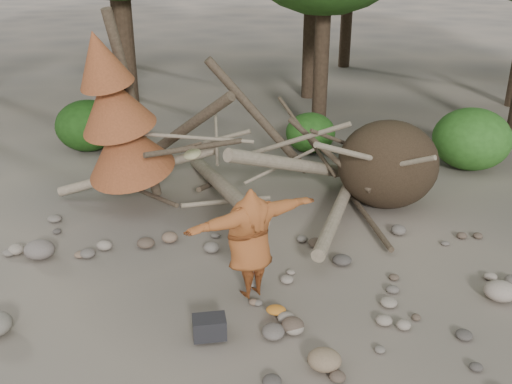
# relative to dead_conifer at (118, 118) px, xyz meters

# --- Properties ---
(ground) EXTENTS (120.00, 120.00, 0.00)m
(ground) POSITION_rel_dead_conifer_xyz_m (3.12, -3.37, -2.11)
(ground) COLOR #514C44
(ground) RESTS_ON ground
(deadfall_pile) EXTENTS (8.55, 5.24, 3.30)m
(deadfall_pile) POSITION_rel_dead_conifer_xyz_m (5.13, 0.87, -1.16)
(deadfall_pile) COLOR #332619
(deadfall_pile) RESTS_ON ground
(dead_conifer) EXTENTS (2.06, 2.16, 4.35)m
(dead_conifer) POSITION_rel_dead_conifer_xyz_m (0.00, 0.00, 0.00)
(dead_conifer) COLOR #4C3F30
(dead_conifer) RESTS_ON ground
(bush_left) EXTENTS (1.80, 1.80, 1.44)m
(bush_left) POSITION_rel_dead_conifer_xyz_m (-2.38, 3.83, -1.39)
(bush_left) COLOR #1D4712
(bush_left) RESTS_ON ground
(bush_mid) EXTENTS (1.40, 1.40, 1.12)m
(bush_mid) POSITION_rel_dead_conifer_xyz_m (3.92, 4.43, -1.55)
(bush_mid) COLOR #265A1A
(bush_mid) RESTS_ON ground
(bush_right) EXTENTS (2.00, 2.00, 1.60)m
(bush_right) POSITION_rel_dead_conifer_xyz_m (8.12, 3.63, -1.31)
(bush_right) COLOR #306A21
(bush_right) RESTS_ON ground
(frisbee_thrower) EXTENTS (2.30, 1.96, 2.28)m
(frisbee_thrower) POSITION_rel_dead_conifer_xyz_m (3.18, -3.09, -1.07)
(frisbee_thrower) COLOR brown
(frisbee_thrower) RESTS_ON ground
(backpack) EXTENTS (0.56, 0.45, 0.33)m
(backpack) POSITION_rel_dead_conifer_xyz_m (2.73, -4.27, -1.95)
(backpack) COLOR black
(backpack) RESTS_ON ground
(cloth_green) EXTENTS (0.42, 0.35, 0.16)m
(cloth_green) POSITION_rel_dead_conifer_xyz_m (2.65, -4.01, -2.03)
(cloth_green) COLOR #376D2B
(cloth_green) RESTS_ON ground
(cloth_orange) EXTENTS (0.32, 0.26, 0.12)m
(cloth_orange) POSITION_rel_dead_conifer_xyz_m (3.66, -3.55, -2.05)
(cloth_orange) COLOR #B66A1F
(cloth_orange) RESTS_ON ground
(boulder_front_right) EXTENTS (0.48, 0.43, 0.29)m
(boulder_front_right) POSITION_rel_dead_conifer_xyz_m (4.43, -4.69, -1.97)
(boulder_front_right) COLOR #816B51
(boulder_front_right) RESTS_ON ground
(boulder_mid_right) EXTENTS (0.54, 0.48, 0.32)m
(boulder_mid_right) POSITION_rel_dead_conifer_xyz_m (7.31, -2.64, -1.95)
(boulder_mid_right) COLOR gray
(boulder_mid_right) RESTS_ON ground
(boulder_mid_left) EXTENTS (0.58, 0.52, 0.35)m
(boulder_mid_left) POSITION_rel_dead_conifer_xyz_m (-0.92, -2.26, -1.94)
(boulder_mid_left) COLOR #6A6059
(boulder_mid_left) RESTS_ON ground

